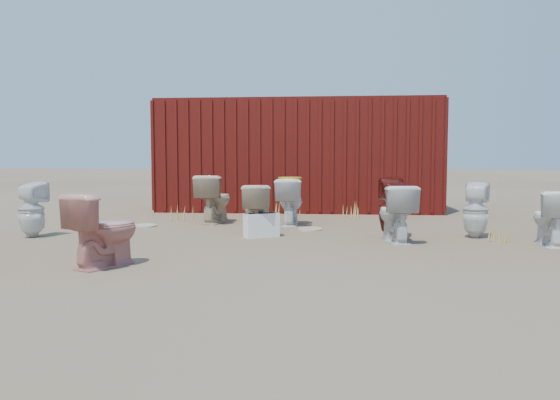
# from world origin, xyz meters

# --- Properties ---
(ground) EXTENTS (100.00, 100.00, 0.00)m
(ground) POSITION_xyz_m (0.00, 0.00, 0.00)
(ground) COLOR brown
(ground) RESTS_ON ground
(shipping_container) EXTENTS (6.00, 2.40, 2.40)m
(shipping_container) POSITION_xyz_m (0.00, 5.20, 1.20)
(shipping_container) COLOR #490F0C
(shipping_container) RESTS_ON ground
(toilet_front_pink) EXTENTS (0.74, 0.88, 0.78)m
(toilet_front_pink) POSITION_xyz_m (-1.65, -1.65, 0.39)
(toilet_front_pink) COLOR tan
(toilet_front_pink) RESTS_ON ground
(toilet_front_c) EXTENTS (0.57, 0.84, 0.79)m
(toilet_front_c) POSITION_xyz_m (1.61, 0.37, 0.39)
(toilet_front_c) COLOR silver
(toilet_front_c) RESTS_ON ground
(toilet_front_maroon) EXTENTS (0.40, 0.41, 0.86)m
(toilet_front_maroon) POSITION_xyz_m (1.61, 0.74, 0.43)
(toilet_front_maroon) COLOR #51120D
(toilet_front_maroon) RESTS_ON ground
(toilet_front_e) EXTENTS (0.44, 0.74, 0.73)m
(toilet_front_e) POSITION_xyz_m (3.60, 0.26, 0.37)
(toilet_front_e) COLOR white
(toilet_front_e) RESTS_ON ground
(toilet_back_a) EXTENTS (0.45, 0.46, 0.81)m
(toilet_back_a) POSITION_xyz_m (-3.60, 0.33, 0.41)
(toilet_back_a) COLOR white
(toilet_back_a) RESTS_ON ground
(toilet_back_beige_left) EXTENTS (0.51, 0.79, 0.76)m
(toilet_back_beige_left) POSITION_xyz_m (-0.39, 0.89, 0.38)
(toilet_back_beige_left) COLOR beige
(toilet_back_beige_left) RESTS_ON ground
(toilet_back_beige_right) EXTENTS (0.63, 0.91, 0.85)m
(toilet_back_beige_right) POSITION_xyz_m (-1.33, 2.34, 0.43)
(toilet_back_beige_right) COLOR beige
(toilet_back_beige_right) RESTS_ON ground
(toilet_back_yellowlid) EXTENTS (0.48, 0.80, 0.80)m
(toilet_back_yellowlid) POSITION_xyz_m (0.02, 2.16, 0.40)
(toilet_back_yellowlid) COLOR white
(toilet_back_yellowlid) RESTS_ON ground
(toilet_back_e) EXTENTS (0.47, 0.48, 0.81)m
(toilet_back_e) POSITION_xyz_m (2.81, 0.90, 0.40)
(toilet_back_e) COLOR white
(toilet_back_e) RESTS_ON ground
(yellow_lid) EXTENTS (0.40, 0.51, 0.02)m
(yellow_lid) POSITION_xyz_m (0.02, 2.16, 0.81)
(yellow_lid) COLOR gold
(yellow_lid) RESTS_ON toilet_back_yellowlid
(loose_tank) EXTENTS (0.53, 0.43, 0.35)m
(loose_tank) POSITION_xyz_m (-0.28, 0.68, 0.17)
(loose_tank) COLOR white
(loose_tank) RESTS_ON ground
(loose_lid_near) EXTENTS (0.48, 0.57, 0.02)m
(loose_lid_near) POSITION_xyz_m (0.40, 1.52, 0.01)
(loose_lid_near) COLOR #CDB295
(loose_lid_near) RESTS_ON ground
(loose_lid_far) EXTENTS (0.52, 0.57, 0.02)m
(loose_lid_far) POSITION_xyz_m (-2.39, 1.75, 0.01)
(loose_lid_far) COLOR tan
(loose_lid_far) RESTS_ON ground
(weed_clump_a) EXTENTS (0.36, 0.36, 0.26)m
(weed_clump_a) POSITION_xyz_m (-2.05, 2.80, 0.13)
(weed_clump_a) COLOR #AF9546
(weed_clump_a) RESTS_ON ground
(weed_clump_b) EXTENTS (0.32, 0.32, 0.25)m
(weed_clump_b) POSITION_xyz_m (0.05, 2.92, 0.13)
(weed_clump_b) COLOR #AF9546
(weed_clump_b) RESTS_ON ground
(weed_clump_c) EXTENTS (0.36, 0.36, 0.32)m
(weed_clump_c) POSITION_xyz_m (1.93, 3.05, 0.16)
(weed_clump_c) COLOR #AF9546
(weed_clump_c) RESTS_ON ground
(weed_clump_d) EXTENTS (0.30, 0.30, 0.27)m
(weed_clump_d) POSITION_xyz_m (-0.43, 3.37, 0.14)
(weed_clump_d) COLOR #AF9546
(weed_clump_d) RESTS_ON ground
(weed_clump_e) EXTENTS (0.34, 0.34, 0.28)m
(weed_clump_e) POSITION_xyz_m (1.09, 3.50, 0.14)
(weed_clump_e) COLOR #AF9546
(weed_clump_e) RESTS_ON ground
(weed_clump_f) EXTENTS (0.28, 0.28, 0.23)m
(weed_clump_f) POSITION_xyz_m (2.97, 0.51, 0.12)
(weed_clump_f) COLOR #AF9546
(weed_clump_f) RESTS_ON ground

